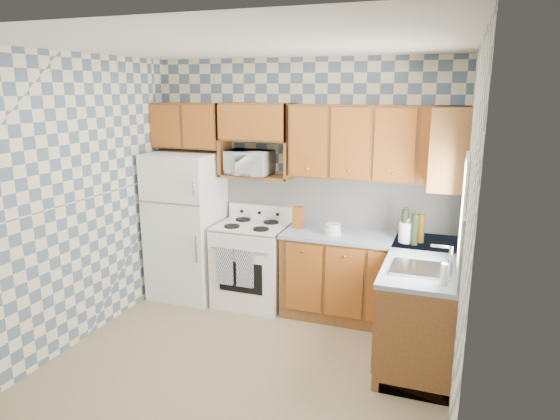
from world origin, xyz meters
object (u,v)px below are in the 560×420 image
(electric_kettle, at_px, (407,232))
(refrigerator, at_px, (187,226))
(stove_body, at_px, (252,265))
(microwave, at_px, (249,163))

(electric_kettle, bearing_deg, refrigerator, 178.93)
(refrigerator, distance_m, stove_body, 0.89)
(microwave, distance_m, electric_kettle, 1.85)
(stove_body, relative_size, electric_kettle, 4.54)
(stove_body, xyz_separation_m, electric_kettle, (1.67, -0.07, 0.57))
(stove_body, bearing_deg, refrigerator, -178.22)
(microwave, height_order, electric_kettle, microwave)
(refrigerator, height_order, electric_kettle, refrigerator)
(refrigerator, height_order, stove_body, refrigerator)
(refrigerator, bearing_deg, microwave, 13.22)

